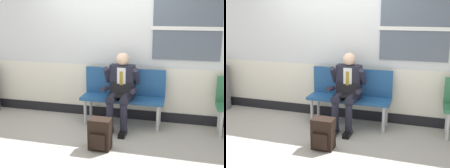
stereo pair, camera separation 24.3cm
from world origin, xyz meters
TOP-DOWN VIEW (x-y plane):
  - ground_plane at (0.00, 0.00)m, footprint 18.00×18.00m
  - station_wall at (0.01, 0.66)m, footprint 6.62×0.16m
  - bench_with_person at (0.25, 0.39)m, footprint 1.38×0.42m
  - person_seated at (0.25, 0.18)m, footprint 0.57×0.70m
  - backpack at (0.15, -0.65)m, footprint 0.30×0.25m

SIDE VIEW (x-z plane):
  - ground_plane at x=0.00m, z-range 0.00..0.00m
  - backpack at x=0.15m, z-range 0.00..0.44m
  - bench_with_person at x=0.25m, z-range 0.08..1.02m
  - person_seated at x=0.25m, z-range 0.04..1.27m
  - station_wall at x=0.01m, z-range -0.01..2.64m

